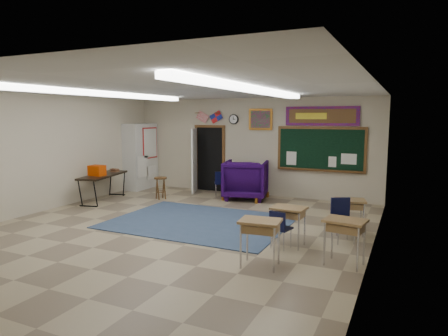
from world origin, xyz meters
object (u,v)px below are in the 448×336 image
at_px(wingback_armchair, 246,180).
at_px(student_desk_front_right, 349,215).
at_px(folding_table, 103,186).
at_px(wooden_stool, 161,188).
at_px(student_desk_front_left, 289,224).

xyz_separation_m(wingback_armchair, student_desk_front_right, (3.31, -2.45, -0.16)).
distance_m(folding_table, wooden_stool, 1.65).
bearing_deg(wingback_armchair, student_desk_front_right, 130.42).
xyz_separation_m(wingback_armchair, folding_table, (-3.64, -2.02, -0.15)).
bearing_deg(wingback_armchair, wooden_stool, 13.07).
bearing_deg(student_desk_front_right, folding_table, 162.79).
height_order(student_desk_front_left, folding_table, folding_table).
bearing_deg(folding_table, wooden_stool, 21.02).
height_order(student_desk_front_left, wooden_stool, student_desk_front_left).
bearing_deg(student_desk_front_right, wooden_stool, 152.81).
distance_m(student_desk_front_left, student_desk_front_right, 1.57).
xyz_separation_m(student_desk_front_right, wooden_stool, (-5.58, 1.34, -0.07)).
height_order(folding_table, wooden_stool, folding_table).
relative_size(wingback_armchair, wooden_stool, 1.94).
xyz_separation_m(student_desk_front_left, wooden_stool, (-4.64, 2.60, -0.08)).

